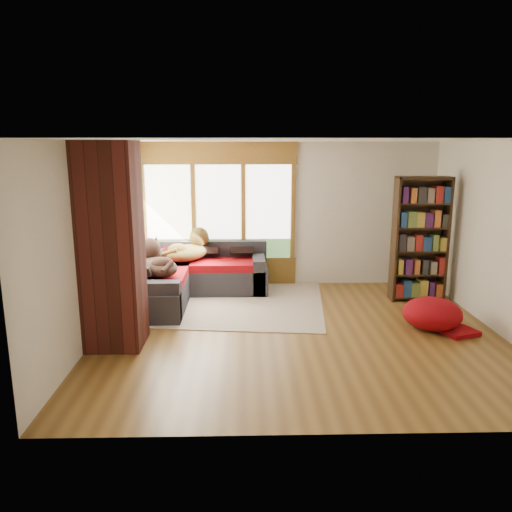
# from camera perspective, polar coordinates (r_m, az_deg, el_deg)

# --- Properties ---
(floor) EXTENTS (5.50, 5.50, 0.00)m
(floor) POSITION_cam_1_polar(r_m,az_deg,el_deg) (7.03, 4.81, -8.67)
(floor) COLOR brown
(floor) RESTS_ON ground
(ceiling) EXTENTS (5.50, 5.50, 0.00)m
(ceiling) POSITION_cam_1_polar(r_m,az_deg,el_deg) (6.55, 5.24, 13.03)
(ceiling) COLOR white
(wall_back) EXTENTS (5.50, 0.04, 2.60)m
(wall_back) POSITION_cam_1_polar(r_m,az_deg,el_deg) (9.12, 3.29, 4.75)
(wall_back) COLOR silver
(wall_back) RESTS_ON ground
(wall_front) EXTENTS (5.50, 0.04, 2.60)m
(wall_front) POSITION_cam_1_polar(r_m,az_deg,el_deg) (4.26, 8.72, -4.57)
(wall_front) COLOR silver
(wall_front) RESTS_ON ground
(wall_left) EXTENTS (0.04, 5.00, 2.60)m
(wall_left) POSITION_cam_1_polar(r_m,az_deg,el_deg) (6.92, -18.24, 1.60)
(wall_left) COLOR silver
(wall_left) RESTS_ON ground
(wall_right) EXTENTS (0.04, 5.00, 2.60)m
(wall_right) POSITION_cam_1_polar(r_m,az_deg,el_deg) (7.49, 26.43, 1.71)
(wall_right) COLOR silver
(wall_right) RESTS_ON ground
(windows_back) EXTENTS (2.82, 0.10, 1.90)m
(windows_back) POSITION_cam_1_polar(r_m,az_deg,el_deg) (9.07, -4.30, 5.01)
(windows_back) COLOR brown
(windows_back) RESTS_ON wall_back
(windows_left) EXTENTS (0.10, 2.62, 1.90)m
(windows_left) POSITION_cam_1_polar(r_m,az_deg,el_deg) (8.05, -15.64, 3.60)
(windows_left) COLOR brown
(windows_left) RESTS_ON wall_left
(roller_blind) EXTENTS (0.03, 0.72, 0.90)m
(roller_blind) POSITION_cam_1_polar(r_m,az_deg,el_deg) (8.79, -14.30, 7.04)
(roller_blind) COLOR #76A05D
(roller_blind) RESTS_ON wall_left
(brick_chimney) EXTENTS (0.70, 0.70, 2.60)m
(brick_chimney) POSITION_cam_1_polar(r_m,az_deg,el_deg) (6.50, -16.15, 1.05)
(brick_chimney) COLOR #471914
(brick_chimney) RESTS_ON ground
(sectional_sofa) EXTENTS (2.20, 2.20, 0.80)m
(sectional_sofa) POSITION_cam_1_polar(r_m,az_deg,el_deg) (8.59, -9.47, -2.69)
(sectional_sofa) COLOR #232326
(sectional_sofa) RESTS_ON ground
(area_rug) EXTENTS (3.72, 3.00, 0.01)m
(area_rug) POSITION_cam_1_polar(r_m,az_deg,el_deg) (8.32, -4.51, -5.20)
(area_rug) COLOR silver
(area_rug) RESTS_ON ground
(bookshelf) EXTENTS (0.88, 0.29, 2.05)m
(bookshelf) POSITION_cam_1_polar(r_m,az_deg,el_deg) (8.59, 18.23, 1.79)
(bookshelf) COLOR #311F10
(bookshelf) RESTS_ON ground
(pouf) EXTENTS (0.95, 0.95, 0.44)m
(pouf) POSITION_cam_1_polar(r_m,az_deg,el_deg) (7.49, 19.50, -6.13)
(pouf) COLOR #97070D
(pouf) RESTS_ON area_rug
(dog_tan) EXTENTS (0.97, 0.98, 0.49)m
(dog_tan) POSITION_cam_1_polar(r_m,az_deg,el_deg) (8.76, -7.63, 0.90)
(dog_tan) COLOR brown
(dog_tan) RESTS_ON sectional_sofa
(dog_brindle) EXTENTS (0.89, 0.99, 0.48)m
(dog_brindle) POSITION_cam_1_polar(r_m,az_deg,el_deg) (7.87, -11.35, -0.64)
(dog_brindle) COLOR black
(dog_brindle) RESTS_ON sectional_sofa
(throw_pillows) EXTENTS (1.98, 1.68, 0.45)m
(throw_pillows) POSITION_cam_1_polar(r_m,az_deg,el_deg) (8.63, -9.19, 0.39)
(throw_pillows) COLOR black
(throw_pillows) RESTS_ON sectional_sofa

